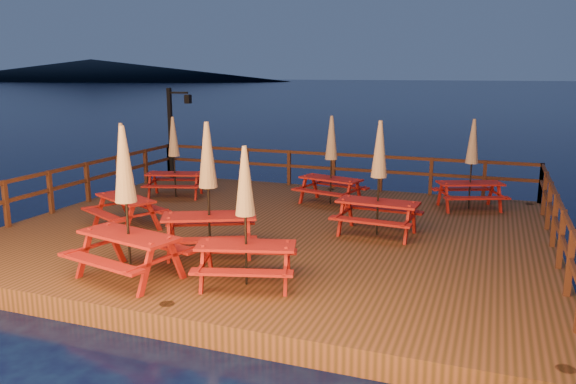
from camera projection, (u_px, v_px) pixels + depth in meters
name	position (u px, v px, depth m)	size (l,w,h in m)	color
ground	(276.00, 244.00, 13.00)	(500.00, 500.00, 0.00)	black
deck	(276.00, 236.00, 12.96)	(12.00, 10.00, 0.40)	#3F2B14
deck_piles	(276.00, 257.00, 13.06)	(11.44, 9.44, 1.40)	black
railing	(301.00, 181.00, 14.38)	(11.80, 9.75, 1.10)	black
lamp_post	(175.00, 125.00, 18.54)	(0.85, 0.18, 3.00)	black
headland_left	(92.00, 70.00, 240.55)	(180.00, 84.00, 9.00)	black
picnic_table_0	(174.00, 156.00, 15.90)	(1.92, 1.73, 2.29)	maroon
picnic_table_1	(208.00, 187.00, 10.83)	(2.29, 2.14, 2.60)	maroon
picnic_table_2	(331.00, 159.00, 15.01)	(1.96, 1.75, 2.38)	maroon
picnic_table_3	(124.00, 174.00, 12.66)	(2.13, 1.99, 2.41)	maroon
picnic_table_4	(245.00, 214.00, 9.24)	(1.97, 1.77, 2.36)	maroon
picnic_table_5	(379.00, 176.00, 12.12)	(1.86, 1.57, 2.51)	maroon
picnic_table_6	(472.00, 163.00, 14.46)	(2.03, 1.87, 2.35)	maroon
picnic_table_7	(126.00, 201.00, 9.50)	(2.16, 1.91, 2.66)	maroon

